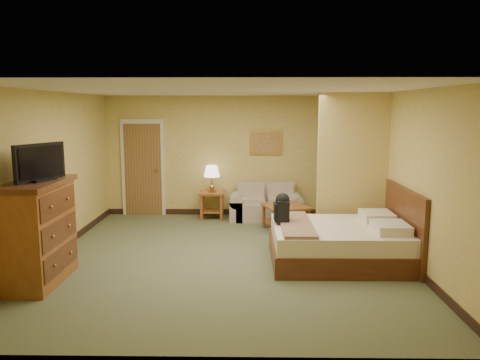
{
  "coord_description": "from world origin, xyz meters",
  "views": [
    {
      "loc": [
        0.33,
        -7.12,
        2.34
      ],
      "look_at": [
        0.21,
        0.6,
        1.14
      ],
      "focal_mm": 35.0,
      "sensor_mm": 36.0,
      "label": 1
    }
  ],
  "objects_px": {
    "loveseat": "(266,208)",
    "coffee_table": "(286,213)",
    "bed": "(344,242)",
    "dresser": "(37,232)"
  },
  "relations": [
    {
      "from": "loveseat",
      "to": "coffee_table",
      "type": "height_order",
      "value": "loveseat"
    },
    {
      "from": "coffee_table",
      "to": "bed",
      "type": "relative_size",
      "value": 0.46
    },
    {
      "from": "bed",
      "to": "loveseat",
      "type": "bearing_deg",
      "value": 111.64
    },
    {
      "from": "loveseat",
      "to": "bed",
      "type": "height_order",
      "value": "bed"
    },
    {
      "from": "loveseat",
      "to": "bed",
      "type": "distance_m",
      "value": 2.96
    },
    {
      "from": "coffee_table",
      "to": "loveseat",
      "type": "bearing_deg",
      "value": 110.41
    },
    {
      "from": "coffee_table",
      "to": "dresser",
      "type": "height_order",
      "value": "dresser"
    },
    {
      "from": "coffee_table",
      "to": "dresser",
      "type": "bearing_deg",
      "value": -142.05
    },
    {
      "from": "dresser",
      "to": "bed",
      "type": "distance_m",
      "value": 4.41
    },
    {
      "from": "dresser",
      "to": "bed",
      "type": "height_order",
      "value": "dresser"
    }
  ]
}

